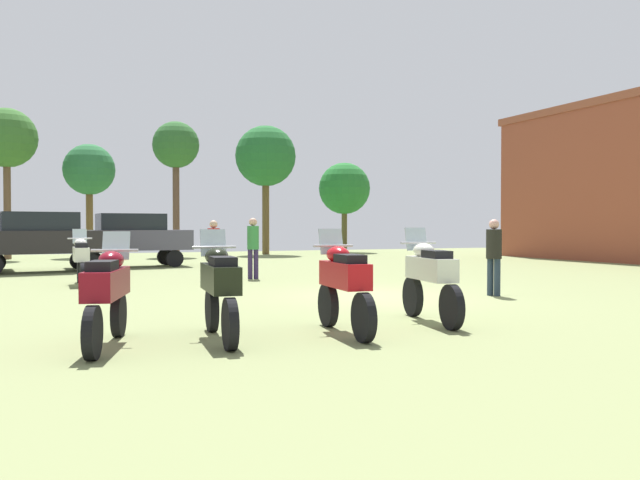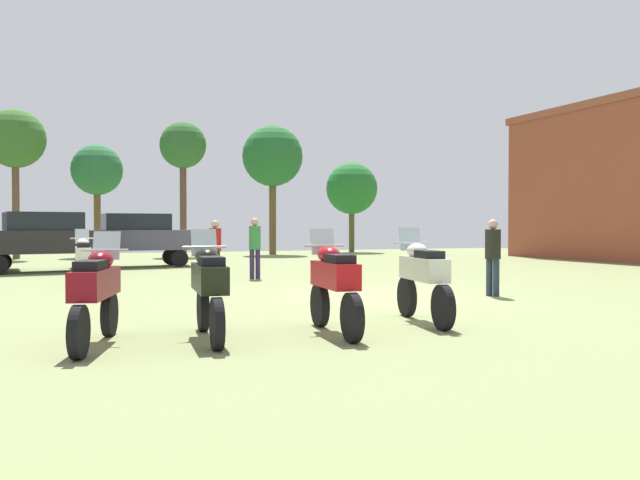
% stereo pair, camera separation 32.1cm
% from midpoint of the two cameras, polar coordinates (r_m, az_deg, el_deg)
% --- Properties ---
extents(ground_plane, '(44.00, 52.00, 0.02)m').
position_cam_midpoint_polar(ground_plane, '(14.73, 4.66, -4.83)').
color(ground_plane, '#7A8452').
extents(motorcycle_1, '(0.62, 2.14, 1.50)m').
position_cam_midpoint_polar(motorcycle_1, '(9.50, 1.09, -3.66)').
color(motorcycle_1, black).
rests_on(motorcycle_1, ground).
extents(motorcycle_2, '(0.82, 2.21, 1.47)m').
position_cam_midpoint_polar(motorcycle_2, '(8.94, -18.78, -4.10)').
color(motorcycle_2, black).
rests_on(motorcycle_2, ground).
extents(motorcycle_3, '(0.68, 2.23, 1.51)m').
position_cam_midpoint_polar(motorcycle_3, '(10.73, 8.58, -3.06)').
color(motorcycle_3, black).
rests_on(motorcycle_3, ground).
extents(motorcycle_5, '(0.62, 2.15, 1.46)m').
position_cam_midpoint_polar(motorcycle_5, '(18.45, -20.28, -1.42)').
color(motorcycle_5, black).
rests_on(motorcycle_5, ground).
extents(motorcycle_6, '(0.62, 2.22, 1.49)m').
position_cam_midpoint_polar(motorcycle_6, '(9.11, -9.59, -3.89)').
color(motorcycle_6, black).
rests_on(motorcycle_6, ground).
extents(car_1, '(4.41, 2.08, 2.00)m').
position_cam_midpoint_polar(car_1, '(25.93, -16.24, 0.34)').
color(car_1, black).
rests_on(car_1, ground).
extents(car_2, '(4.54, 2.48, 2.00)m').
position_cam_midpoint_polar(car_2, '(23.94, -23.36, 0.22)').
color(car_2, black).
rests_on(car_2, ground).
extents(person_1, '(0.46, 0.46, 1.70)m').
position_cam_midpoint_polar(person_1, '(18.91, -9.59, -0.47)').
color(person_1, '#272D40').
rests_on(person_1, ground).
extents(person_2, '(0.44, 0.44, 1.69)m').
position_cam_midpoint_polar(person_2, '(15.09, 14.09, -0.94)').
color(person_2, '#243241').
rests_on(person_2, ground).
extents(person_3, '(0.40, 0.40, 1.77)m').
position_cam_midpoint_polar(person_3, '(19.42, -6.23, -0.28)').
color(person_3, '#31244B').
rests_on(person_3, ground).
extents(tree_1, '(3.30, 3.30, 7.00)m').
position_cam_midpoint_polar(tree_1, '(36.59, -4.94, 7.10)').
color(tree_1, brown).
rests_on(tree_1, ground).
extents(tree_2, '(2.38, 2.38, 6.90)m').
position_cam_midpoint_polar(tree_2, '(35.26, -12.51, 7.76)').
color(tree_2, brown).
rests_on(tree_2, ground).
extents(tree_3, '(3.03, 3.03, 5.27)m').
position_cam_midpoint_polar(tree_3, '(39.30, 1.87, 4.40)').
color(tree_3, '#4E4927').
rests_on(tree_3, ground).
extents(tree_4, '(2.73, 2.73, 6.98)m').
position_cam_midpoint_polar(tree_4, '(34.28, -25.52, 7.79)').
color(tree_4, brown).
rests_on(tree_4, ground).
extents(tree_5, '(2.53, 2.53, 5.61)m').
position_cam_midpoint_polar(tree_5, '(35.19, -19.42, 5.62)').
color(tree_5, brown).
rests_on(tree_5, ground).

